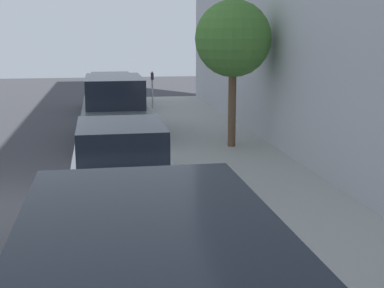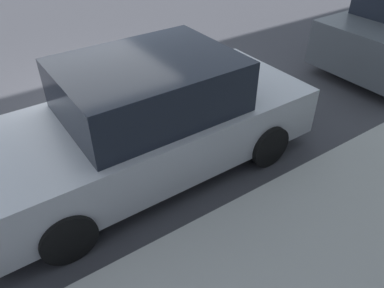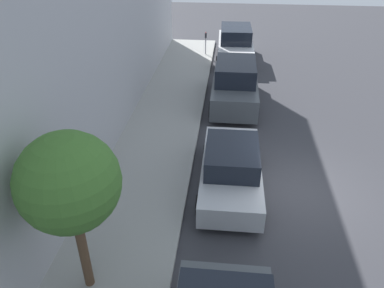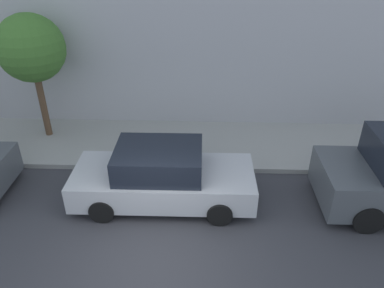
{
  "view_description": "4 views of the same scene",
  "coord_description": "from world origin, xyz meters",
  "views": [
    {
      "loc": [
        1.86,
        -9.76,
        3.19
      ],
      "look_at": [
        3.63,
        0.59,
        1.0
      ],
      "focal_mm": 50.0,
      "sensor_mm": 36.0,
      "label": 1
    },
    {
      "loc": [
        5.86,
        -1.78,
        3.32
      ],
      "look_at": [
        3.24,
        0.01,
        1.0
      ],
      "focal_mm": 35.0,
      "sensor_mm": 36.0,
      "label": 2
    },
    {
      "loc": [
        2.41,
        9.6,
        7.35
      ],
      "look_at": [
        3.51,
        -0.82,
        1.0
      ],
      "focal_mm": 35.0,
      "sensor_mm": 36.0,
      "label": 3
    },
    {
      "loc": [
        -5.46,
        -1.01,
        6.11
      ],
      "look_at": [
        3.38,
        -0.68,
        1.0
      ],
      "focal_mm": 35.0,
      "sensor_mm": 36.0,
      "label": 4
    }
  ],
  "objects": [
    {
      "name": "sidewalk",
      "position": [
        4.98,
        0.0,
        0.07
      ],
      "size": [
        2.96,
        32.0,
        0.15
      ],
      "color": "#9E9E99",
      "rests_on": "ground_plane"
    },
    {
      "name": "street_tree",
      "position": [
        5.34,
        4.16,
        3.02
      ],
      "size": [
        2.02,
        2.02,
        3.9
      ],
      "color": "brown",
      "rests_on": "sidewalk"
    },
    {
      "name": "fire_hydrant",
      "position": [
        3.85,
        15.12,
        0.49
      ],
      "size": [
        0.2,
        0.2,
        0.69
      ],
      "color": "gold",
      "rests_on": "sidewalk"
    },
    {
      "name": "ground_plane",
      "position": [
        0.0,
        0.0,
        0.0
      ],
      "size": [
        60.0,
        60.0,
        0.0
      ],
      "primitive_type": "plane",
      "color": "#38383D"
    },
    {
      "name": "parking_meter_far",
      "position": [
        3.95,
        12.07,
        1.07
      ],
      "size": [
        0.11,
        0.15,
        1.5
      ],
      "color": "#ADADB2",
      "rests_on": "sidewalk"
    },
    {
      "name": "parked_minivan_fourth",
      "position": [
        2.26,
        6.52,
        0.92
      ],
      "size": [
        2.02,
        4.91,
        1.9
      ],
      "color": "#4C5156",
      "rests_on": "ground_plane"
    },
    {
      "name": "parked_sedan_third",
      "position": [
        2.2,
        0.01,
        0.73
      ],
      "size": [
        1.92,
        4.51,
        1.54
      ],
      "color": "#B7BABF",
      "rests_on": "ground_plane"
    },
    {
      "name": "parked_sedan_fifth",
      "position": [
        2.29,
        12.78,
        0.73
      ],
      "size": [
        1.92,
        4.55,
        1.54
      ],
      "color": "black",
      "rests_on": "ground_plane"
    }
  ]
}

